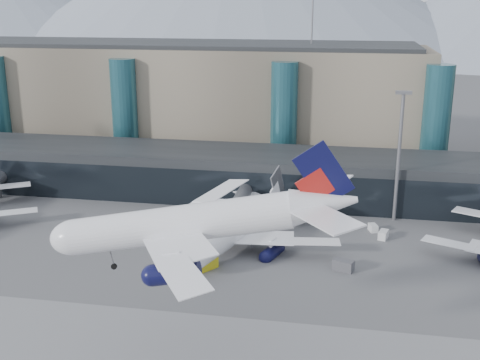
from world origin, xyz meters
name	(u,v)px	position (x,y,z in m)	size (l,w,h in m)	color
ground	(183,333)	(0.00, 0.00, 0.00)	(900.00, 900.00, 0.00)	#515154
concourse	(252,175)	(-0.02, 57.73, 4.97)	(170.00, 27.00, 10.00)	black
terminal_main	(180,100)	(-25.00, 90.00, 15.44)	(130.00, 30.00, 31.00)	gray
teal_towers	(203,118)	(-14.99, 74.01, 14.01)	(116.40, 19.40, 46.00)	#235864
lightmast_mid	(399,149)	(30.00, 48.00, 14.42)	(3.00, 1.20, 25.60)	slate
hero_jet	(211,212)	(5.51, -6.67, 19.58)	(35.90, 36.52, 11.79)	white
jet_parked_mid	(246,217)	(2.87, 32.45, 4.60)	(35.82, 37.89, 12.17)	white
veh_a	(67,236)	(-29.26, 27.10, 0.77)	(2.73, 1.53, 1.53)	silver
veh_c	(343,265)	(20.45, 22.86, 0.90)	(3.26, 1.72, 1.81)	#4B4B50
veh_d	(383,235)	(27.46, 37.75, 0.75)	(2.64, 1.41, 1.51)	silver
veh_g	(373,228)	(25.73, 41.13, 0.66)	(2.27, 1.33, 1.33)	silver
veh_h	(206,263)	(-1.48, 19.57, 1.02)	(3.69, 1.94, 2.04)	gold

